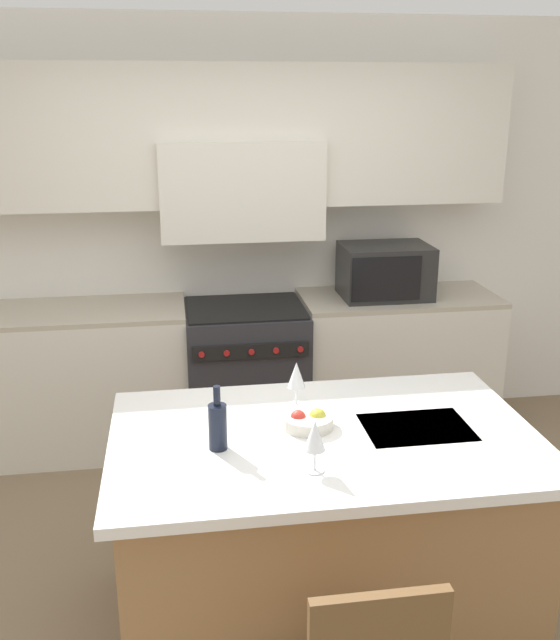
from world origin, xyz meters
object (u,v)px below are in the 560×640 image
wine_bottle (218,425)px  wine_glass_far (296,376)px  range_stove (246,374)px  fruit_bowl (308,420)px  microwave (385,271)px  wine_glass_near (315,437)px

wine_bottle → wine_glass_far: 0.51m
range_stove → wine_bottle: size_ratio=3.51×
range_stove → wine_glass_far: size_ratio=4.52×
wine_bottle → fruit_bowl: size_ratio=1.23×
microwave → wine_glass_far: bearing=-119.3°
microwave → wine_glass_near: bearing=-112.9°
range_stove → fruit_bowl: size_ratio=4.30×
range_stove → wine_glass_near: size_ratio=4.52×
fruit_bowl → range_stove: bearing=92.8°
range_stove → wine_glass_near: (0.04, -2.08, 0.59)m
microwave → wine_bottle: 2.23m
wine_glass_near → fruit_bowl: (0.04, 0.36, -0.11)m
wine_glass_far → fruit_bowl: size_ratio=0.95×
wine_bottle → wine_glass_near: bearing=-34.0°
range_stove → fruit_bowl: bearing=-87.2°
microwave → fruit_bowl: microwave is taller
wine_bottle → fruit_bowl: (0.38, 0.13, -0.07)m
wine_glass_far → microwave: bearing=60.7°
wine_glass_far → fruit_bowl: bearing=-86.9°
range_stove → fruit_bowl: fruit_bowl is taller
microwave → wine_glass_far: 1.74m
wine_bottle → fruit_bowl: wine_bottle is taller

